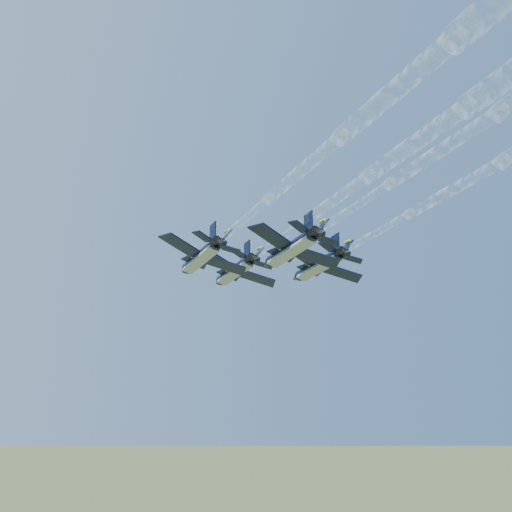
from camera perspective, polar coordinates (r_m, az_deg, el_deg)
jet_lead at (r=126.10m, az=-1.70°, el=-1.18°), size 13.55×19.54×6.21m
jet_left at (r=112.59m, az=-4.44°, el=-0.07°), size 13.55×19.54×6.21m
jet_right at (r=120.77m, az=5.02°, el=-0.74°), size 13.55×19.54×6.21m
jet_slot at (r=105.74m, az=2.78°, el=0.57°), size 13.55×19.54×6.21m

